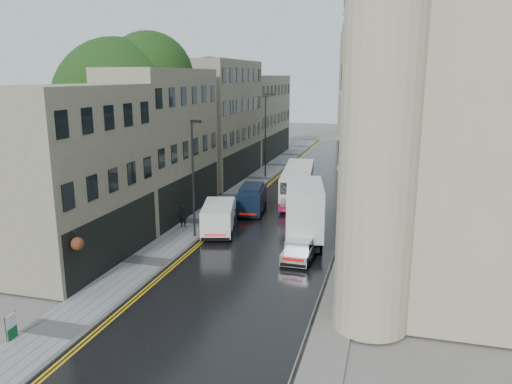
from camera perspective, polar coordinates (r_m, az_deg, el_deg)
The scene contains 17 objects.
road at distance 43.22m, azimuth 4.95°, elevation -1.07°, with size 9.00×85.00×0.02m, color black.
left_sidewalk at distance 44.59m, azimuth -2.46°, elevation -0.52°, with size 2.70×85.00×0.12m, color gray.
right_sidewalk at distance 42.61m, azimuth 12.11°, elevation -1.46°, with size 1.80×85.00×0.12m, color slate.
old_shop_row at distance 47.12m, azimuth -5.80°, elevation 7.49°, with size 4.50×56.00×12.00m, color gray, non-canonical shape.
modern_block at distance 39.99m, azimuth 19.53°, elevation 7.25°, with size 8.00×40.00×14.00m, color tan, non-canonical shape.
church_spire at distance 96.44m, azimuth 11.77°, elevation 18.50°, with size 6.40×6.40×40.00m, color #716A59, non-canonical shape.
tree_near at distance 39.37m, azimuth -15.32°, elevation 7.37°, with size 10.56×10.56×13.89m, color black, non-canonical shape.
tree_far at distance 50.89m, azimuth -7.50°, elevation 8.12°, with size 9.24×9.24×12.46m, color black, non-canonical shape.
cream_bus at distance 40.66m, azimuth 3.02°, elevation 0.11°, with size 2.35×10.32×2.82m, color white, non-canonical shape.
white_lorry at distance 31.02m, azimuth 3.65°, elevation -2.98°, with size 2.25×7.51×3.94m, color white, non-canonical shape.
silver_hatchback at distance 28.59m, azimuth 3.07°, elevation -7.16°, with size 1.55×3.54×1.33m, color silver, non-canonical shape.
white_van at distance 32.86m, azimuth -6.17°, elevation -3.79°, with size 1.98×4.61×2.09m, color white, non-canonical shape.
navy_van at distance 37.91m, azimuth -2.05°, elevation -1.24°, with size 1.82×4.55×2.32m, color black, non-canonical shape.
pedestrian at distance 35.70m, azimuth -8.35°, elevation -2.72°, with size 0.58×0.38×1.60m, color black.
lamp_post_near at distance 32.85m, azimuth -7.20°, elevation 1.42°, with size 0.87×0.19×7.72m, color black, non-canonical shape.
lamp_post_far at distance 52.50m, azimuth 1.08°, elevation 6.44°, with size 0.98×0.22×8.68m, color black, non-canonical shape.
estate_sign at distance 23.25m, azimuth -26.21°, elevation -13.66°, with size 0.08×0.62×1.04m, color white, non-canonical shape.
Camera 1 is at (7.47, -13.73, 10.61)m, focal length 35.00 mm.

